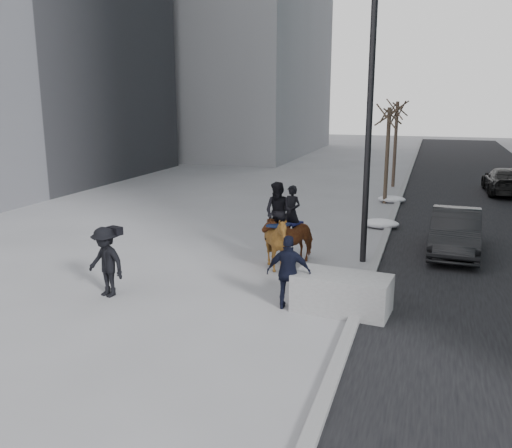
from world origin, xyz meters
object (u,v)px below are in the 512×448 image
(car_near, at_px, (455,232))
(mounted_left, at_px, (290,235))
(planter, at_px, (342,293))
(mounted_right, at_px, (277,236))

(car_near, relative_size, mounted_left, 1.82)
(planter, relative_size, car_near, 0.52)
(planter, relative_size, mounted_left, 0.95)
(car_near, xyz_separation_m, mounted_left, (-4.68, -2.59, 0.17))
(car_near, distance_m, mounted_right, 5.95)
(planter, bearing_deg, mounted_left, 122.25)
(planter, bearing_deg, car_near, 66.15)
(planter, distance_m, car_near, 6.44)
(car_near, height_order, mounted_right, mounted_right)
(mounted_left, relative_size, mounted_right, 0.91)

